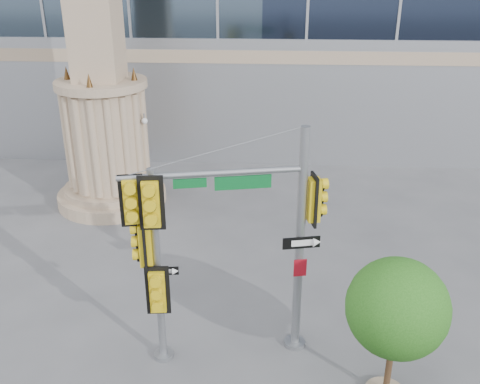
{
  "coord_description": "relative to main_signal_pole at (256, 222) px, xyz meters",
  "views": [
    {
      "loc": [
        0.56,
        -10.95,
        9.3
      ],
      "look_at": [
        -0.25,
        2.0,
        3.64
      ],
      "focal_mm": 40.0,
      "sensor_mm": 36.0,
      "label": 1
    }
  ],
  "objects": [
    {
      "name": "main_signal_pole",
      "position": [
        0.0,
        0.0,
        0.0
      ],
      "size": [
        4.57,
        1.34,
        5.95
      ],
      "rotation": [
        0.0,
        0.0,
        0.21
      ],
      "color": "slate",
      "rests_on": "ground"
    },
    {
      "name": "ground",
      "position": [
        -0.24,
        -0.17,
        -3.69
      ],
      "size": [
        120.0,
        120.0,
        0.0
      ],
      "primitive_type": "plane",
      "color": "#545456",
      "rests_on": "ground"
    },
    {
      "name": "street_tree",
      "position": [
        3.14,
        -1.41,
        -1.36
      ],
      "size": [
        2.27,
        2.22,
        3.54
      ],
      "color": "tan",
      "rests_on": "ground"
    },
    {
      "name": "monument",
      "position": [
        -6.24,
        8.83,
        1.83
      ],
      "size": [
        4.4,
        4.4,
        16.6
      ],
      "color": "tan",
      "rests_on": "ground"
    },
    {
      "name": "secondary_signal_pole",
      "position": [
        -2.34,
        -0.57,
        -0.67
      ],
      "size": [
        0.91,
        0.67,
        5.14
      ],
      "rotation": [
        0.0,
        0.0,
        0.11
      ],
      "color": "slate",
      "rests_on": "ground"
    }
  ]
}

